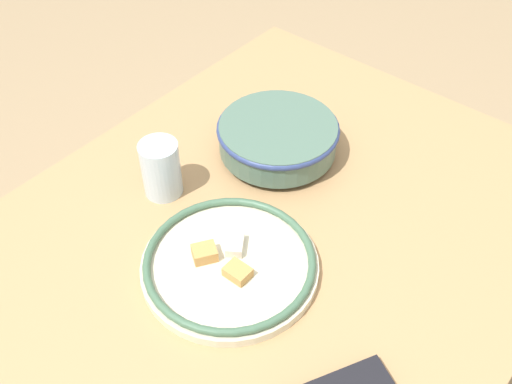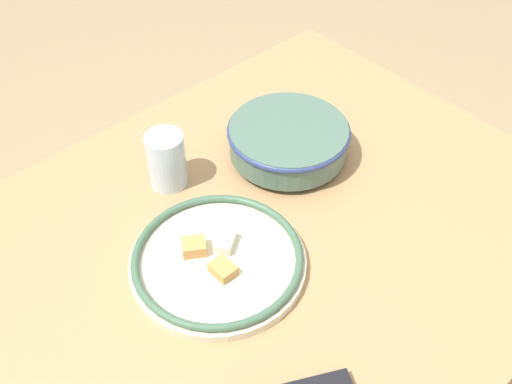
# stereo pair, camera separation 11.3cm
# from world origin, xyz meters

# --- Properties ---
(dining_table) EXTENTS (1.33, 0.92, 0.72)m
(dining_table) POSITION_xyz_m (0.00, 0.00, 0.64)
(dining_table) COLOR tan
(dining_table) RESTS_ON ground_plane
(noodle_bowl) EXTENTS (0.25, 0.25, 0.08)m
(noodle_bowl) POSITION_xyz_m (-0.25, -0.13, 0.77)
(noodle_bowl) COLOR #4C6B5B
(noodle_bowl) RESTS_ON dining_table
(food_plate) EXTENTS (0.31, 0.31, 0.04)m
(food_plate) POSITION_xyz_m (0.04, 0.00, 0.74)
(food_plate) COLOR beige
(food_plate) RESTS_ON dining_table
(drinking_glass) EXTENTS (0.08, 0.08, 0.12)m
(drinking_glass) POSITION_xyz_m (-0.02, -0.23, 0.78)
(drinking_glass) COLOR silver
(drinking_glass) RESTS_ON dining_table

